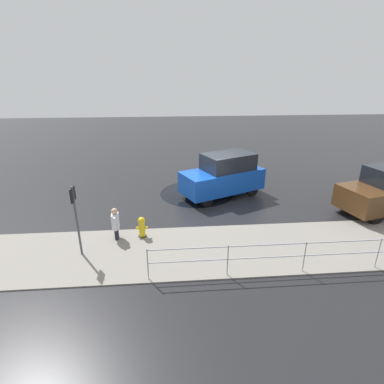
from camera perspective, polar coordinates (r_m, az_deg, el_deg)
The scene contains 8 objects.
ground_plane at distance 14.08m, azimuth 3.36°, elevation -1.64°, with size 60.00×60.00×0.00m, color black.
kerb_strip at distance 10.39m, azimuth 6.61°, elevation -10.66°, with size 24.00×3.20×0.04m, color gray.
moving_hatchback at distance 14.40m, azimuth 6.06°, elevation 3.18°, with size 4.25×3.15×2.06m.
fire_hydrant at distance 10.97m, azimuth -9.51°, elevation -6.68°, with size 0.42×0.31×0.80m.
pedestrian at distance 10.91m, azimuth -14.37°, elevation -5.61°, with size 0.27×0.57×1.22m.
metal_railing at distance 9.48m, azimuth 20.77°, elevation -10.48°, with size 9.18×0.04×1.05m.
sign_post at distance 9.95m, azimuth -21.33°, elevation -3.47°, with size 0.07×0.44×2.40m.
puddle_patch at distance 14.93m, azimuth 0.91°, elevation -0.19°, with size 3.64×3.64×0.01m, color black.
Camera 1 is at (1.90, 12.80, 5.54)m, focal length 28.00 mm.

